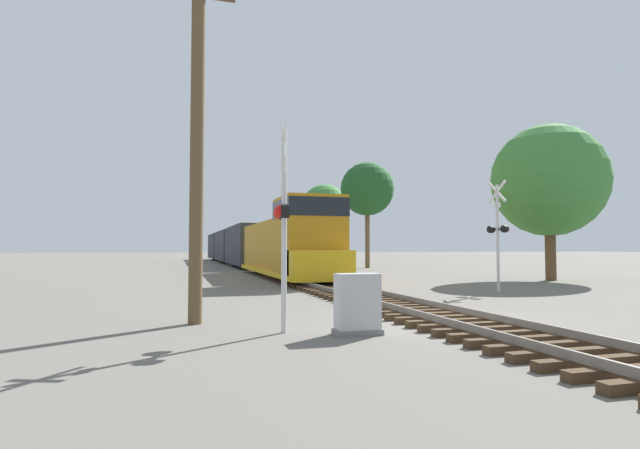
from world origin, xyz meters
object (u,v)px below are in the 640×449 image
(crossing_signal_far, at_px, (498,231))
(tree_deep_background, at_px, (325,208))
(freight_train, at_px, (240,246))
(crossing_signal_near, at_px, (283,216))
(tree_far_right, at_px, (549,181))
(relay_cabinet, at_px, (357,305))
(utility_pole, at_px, (197,140))
(tree_mid_background, at_px, (367,189))

(crossing_signal_far, relative_size, tree_deep_background, 0.46)
(freight_train, distance_m, crossing_signal_near, 41.02)
(crossing_signal_near, height_order, tree_far_right, tree_far_right)
(crossing_signal_far, height_order, tree_deep_background, tree_deep_background)
(relay_cabinet, bearing_deg, tree_deep_background, 74.05)
(utility_pole, xyz_separation_m, tree_mid_background, (16.45, 30.31, 2.78))
(crossing_signal_near, xyz_separation_m, utility_pole, (-1.76, 1.83, 1.93))
(freight_train, distance_m, tree_mid_background, 14.63)
(tree_mid_background, bearing_deg, tree_far_right, -79.92)
(relay_cabinet, height_order, tree_mid_background, tree_mid_background)
(relay_cabinet, height_order, utility_pole, utility_pole)
(crossing_signal_far, bearing_deg, relay_cabinet, 117.12)
(utility_pole, bearing_deg, crossing_signal_far, 23.34)
(tree_deep_background, bearing_deg, relay_cabinet, -105.95)
(freight_train, height_order, relay_cabinet, freight_train)
(tree_mid_background, distance_m, tree_deep_background, 19.48)
(freight_train, relative_size, tree_deep_background, 6.03)
(crossing_signal_far, bearing_deg, tree_far_right, -66.43)
(tree_mid_background, bearing_deg, crossing_signal_near, -114.56)
(crossing_signal_near, relative_size, utility_pole, 0.53)
(freight_train, bearing_deg, crossing_signal_near, -95.79)
(crossing_signal_far, xyz_separation_m, utility_pole, (-12.36, -5.33, 1.92))
(relay_cabinet, xyz_separation_m, tree_mid_background, (13.22, 32.79, 6.60))
(crossing_signal_far, relative_size, relay_cabinet, 3.60)
(crossing_signal_near, xyz_separation_m, crossing_signal_far, (10.59, 7.16, 0.01))
(relay_cabinet, distance_m, tree_mid_background, 35.97)
(freight_train, relative_size, tree_far_right, 6.90)
(freight_train, bearing_deg, utility_pole, -98.61)
(freight_train, relative_size, tree_mid_background, 6.28)
(crossing_signal_near, bearing_deg, tree_mid_background, 164.42)
(utility_pole, bearing_deg, tree_far_right, 28.97)
(crossing_signal_near, xyz_separation_m, tree_deep_background, (16.39, 51.54, 4.58))
(freight_train, relative_size, utility_pole, 7.02)
(relay_cabinet, relative_size, tree_far_right, 0.14)
(crossing_signal_near, distance_m, relay_cabinet, 2.48)
(tree_far_right, height_order, tree_mid_background, tree_mid_background)
(tree_mid_background, bearing_deg, freight_train, 140.57)
(tree_far_right, height_order, tree_deep_background, tree_deep_background)
(crossing_signal_near, distance_m, utility_pole, 3.19)
(freight_train, xyz_separation_m, crossing_signal_near, (-4.14, -40.81, 0.54))
(utility_pole, bearing_deg, freight_train, 81.39)
(freight_train, bearing_deg, relay_cabinet, -93.68)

